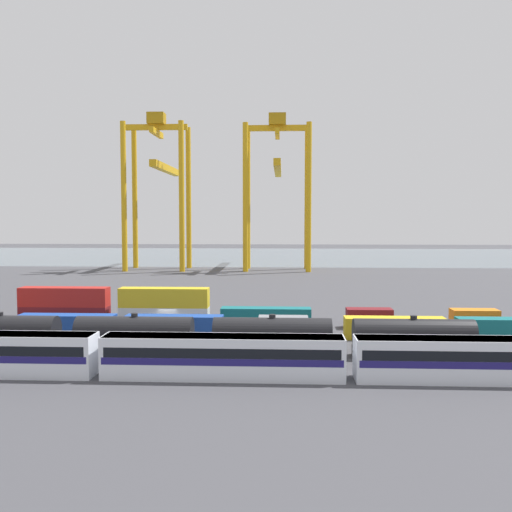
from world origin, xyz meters
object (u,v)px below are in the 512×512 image
(shipping_container_3, at_px, (67,325))
(shipping_container_14, at_px, (369,318))
(freight_tank_row, at_px, (203,335))
(shipping_container_15, at_px, (474,319))
(gantry_crane_west, at_px, (159,177))
(passenger_train, at_px, (223,355))
(shipping_container_13, at_px, (266,317))
(gantry_crane_central, at_px, (277,177))
(shipping_container_11, at_px, (164,316))

(shipping_container_3, distance_m, shipping_container_14, 39.02)
(freight_tank_row, distance_m, shipping_container_15, 37.33)
(freight_tank_row, relative_size, shipping_container_15, 9.40)
(shipping_container_3, distance_m, gantry_crane_west, 96.93)
(shipping_container_14, bearing_deg, passenger_train, -124.94)
(passenger_train, height_order, shipping_container_15, passenger_train)
(passenger_train, xyz_separation_m, shipping_container_13, (3.15, 24.27, -0.84))
(shipping_container_3, distance_m, shipping_container_13, 25.52)
(shipping_container_3, xyz_separation_m, shipping_container_15, (52.26, 6.60, 0.00))
(freight_tank_row, bearing_deg, shipping_container_14, 38.23)
(freight_tank_row, relative_size, shipping_container_14, 9.40)
(freight_tank_row, distance_m, shipping_container_3, 20.61)
(passenger_train, relative_size, freight_tank_row, 1.19)
(shipping_container_15, relative_size, gantry_crane_west, 0.14)
(shipping_container_15, distance_m, gantry_crane_central, 94.99)
(passenger_train, relative_size, shipping_container_13, 5.60)
(shipping_container_11, distance_m, gantry_crane_central, 92.20)
(passenger_train, relative_size, shipping_container_15, 11.22)
(shipping_container_11, distance_m, shipping_container_13, 13.80)
(shipping_container_15, height_order, gantry_crane_central, gantry_crane_central)
(freight_tank_row, distance_m, shipping_container_11, 17.52)
(gantry_crane_central, bearing_deg, shipping_container_3, -105.03)
(shipping_container_3, xyz_separation_m, shipping_container_14, (38.46, 6.60, 0.00))
(shipping_container_14, distance_m, gantry_crane_west, 101.94)
(shipping_container_11, bearing_deg, freight_tank_row, -64.32)
(passenger_train, bearing_deg, shipping_container_13, 82.59)
(passenger_train, distance_m, gantry_crane_central, 114.45)
(passenger_train, bearing_deg, freight_tank_row, 109.83)
(shipping_container_13, bearing_deg, shipping_container_14, 0.00)
(shipping_container_11, relative_size, gantry_crane_west, 0.27)
(freight_tank_row, xyz_separation_m, shipping_container_15, (33.82, 15.77, -0.81))
(shipping_container_3, bearing_deg, gantry_crane_central, 74.97)
(shipping_container_11, xyz_separation_m, gantry_crane_central, (14.41, 87.45, 25.41))
(shipping_container_3, relative_size, gantry_crane_central, 0.27)
(shipping_container_13, bearing_deg, freight_tank_row, -111.52)
(passenger_train, distance_m, shipping_container_13, 24.49)
(shipping_container_3, height_order, shipping_container_15, same)
(freight_tank_row, bearing_deg, gantry_crane_west, 105.08)
(shipping_container_11, relative_size, shipping_container_13, 1.00)
(gantry_crane_central, bearing_deg, gantry_crane_west, -178.38)
(freight_tank_row, relative_size, gantry_crane_west, 1.27)
(shipping_container_11, distance_m, shipping_container_15, 41.40)
(shipping_container_13, height_order, gantry_crane_west, gantry_crane_west)
(gantry_crane_west, bearing_deg, freight_tank_row, -74.92)
(shipping_container_13, distance_m, shipping_container_15, 27.60)
(shipping_container_3, relative_size, shipping_container_11, 1.00)
(shipping_container_15, distance_m, gantry_crane_west, 109.06)
(shipping_container_13, bearing_deg, shipping_container_11, 180.00)
(shipping_container_3, height_order, shipping_container_14, same)
(passenger_train, xyz_separation_m, shipping_container_3, (-21.50, 17.67, -0.84))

